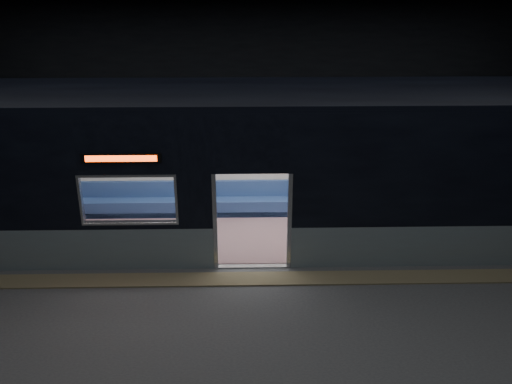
{
  "coord_description": "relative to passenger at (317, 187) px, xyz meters",
  "views": [
    {
      "loc": [
        -0.14,
        -8.68,
        5.59
      ],
      "look_at": [
        0.1,
        2.3,
        1.15
      ],
      "focal_mm": 38.0,
      "sensor_mm": 36.0,
      "label": 1
    }
  ],
  "objects": [
    {
      "name": "transit_map",
      "position": [
        1.06,
        0.31,
        0.68
      ],
      "size": [
        0.89,
        0.03,
        0.58
      ],
      "primitive_type": "cube",
      "color": "white",
      "rests_on": "metro_car"
    },
    {
      "name": "metro_car",
      "position": [
        -1.62,
        -1.0,
        1.08
      ],
      "size": [
        18.0,
        3.04,
        3.35
      ],
      "color": "gray",
      "rests_on": "station_floor"
    },
    {
      "name": "tactile_strip",
      "position": [
        -1.62,
        -3.0,
        -0.75
      ],
      "size": [
        22.8,
        0.5,
        0.03
      ],
      "primitive_type": "cube",
      "color": "#8C7F59",
      "rests_on": "station_floor"
    },
    {
      "name": "handbag",
      "position": [
        0.02,
        -0.2,
        -0.11
      ],
      "size": [
        0.26,
        0.24,
        0.11
      ],
      "primitive_type": "cube",
      "rotation": [
        0.0,
        0.0,
        -0.19
      ],
      "color": "black",
      "rests_on": "passenger"
    },
    {
      "name": "station_floor",
      "position": [
        -1.62,
        -3.55,
        -0.77
      ],
      "size": [
        24.0,
        14.0,
        0.01
      ],
      "primitive_type": "cube",
      "color": "#47494C",
      "rests_on": "ground"
    },
    {
      "name": "station_envelope",
      "position": [
        -1.62,
        -3.55,
        2.9
      ],
      "size": [
        24.0,
        14.0,
        5.0
      ],
      "color": "black",
      "rests_on": "station_floor"
    },
    {
      "name": "passenger",
      "position": [
        0.0,
        0.0,
        0.0
      ],
      "size": [
        0.36,
        0.62,
        1.28
      ],
      "rotation": [
        0.0,
        0.0,
        -0.04
      ],
      "color": "black",
      "rests_on": "metro_car"
    }
  ]
}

